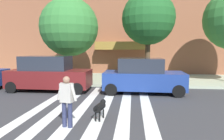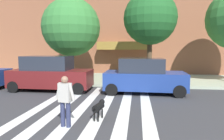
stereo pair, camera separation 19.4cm
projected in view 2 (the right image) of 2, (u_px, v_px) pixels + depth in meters
ground_plane at (65, 116)px, 7.43m from camera, size 160.00×160.00×0.00m
sidewalk_far at (104, 79)px, 16.00m from camera, size 80.00×6.00×0.15m
crosswalk_stripes at (86, 116)px, 7.32m from camera, size 4.95×10.80×0.01m
parked_car_behind_first at (50, 74)px, 11.78m from camera, size 4.77×1.87×2.06m
parked_car_third_in_line at (144, 77)px, 11.09m from camera, size 4.46×2.01×1.96m
street_tree_nearest at (71, 27)px, 14.57m from camera, size 4.25×4.25×6.03m
street_tree_middle at (150, 18)px, 13.80m from camera, size 3.71×3.71×6.31m
pedestrian_dog_walker at (65, 98)px, 6.27m from camera, size 0.71×0.31×1.64m
dog_on_leash at (99, 107)px, 7.01m from camera, size 0.37×0.96×0.65m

